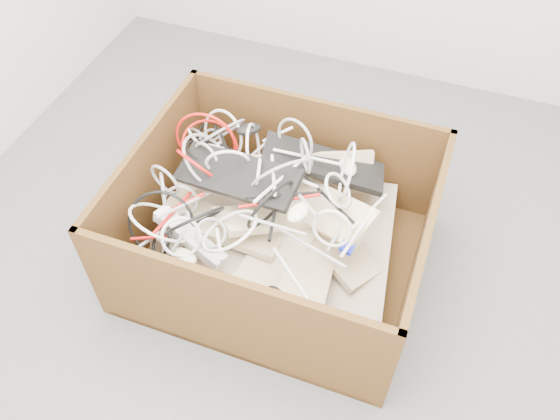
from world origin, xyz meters
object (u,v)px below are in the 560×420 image
(cardboard_box, at_px, (275,240))
(power_strip_right, at_px, (190,237))
(vga_plug, at_px, (347,248))
(power_strip_left, at_px, (231,172))

(cardboard_box, relative_size, power_strip_right, 3.56)
(vga_plug, bearing_deg, cardboard_box, 167.58)
(cardboard_box, height_order, power_strip_right, cardboard_box)
(power_strip_left, relative_size, vga_plug, 6.08)
(cardboard_box, height_order, power_strip_left, cardboard_box)
(cardboard_box, bearing_deg, vga_plug, -18.07)
(cardboard_box, distance_m, power_strip_right, 0.38)
(power_strip_left, height_order, vga_plug, power_strip_left)
(cardboard_box, xyz_separation_m, power_strip_right, (-0.23, -0.23, 0.19))
(cardboard_box, distance_m, vga_plug, 0.38)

